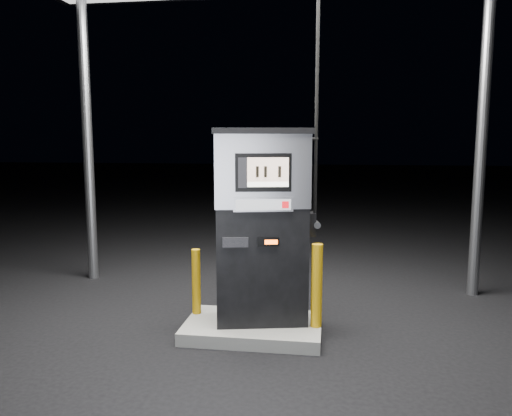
# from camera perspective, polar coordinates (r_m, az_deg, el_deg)

# --- Properties ---
(ground) EXTENTS (80.00, 80.00, 0.00)m
(ground) POSITION_cam_1_polar(r_m,az_deg,el_deg) (6.10, -0.33, -14.20)
(ground) COLOR black
(ground) RESTS_ON ground
(pump_island) EXTENTS (1.60, 1.00, 0.15)m
(pump_island) POSITION_cam_1_polar(r_m,az_deg,el_deg) (6.07, -0.33, -13.55)
(pump_island) COLOR slate
(pump_island) RESTS_ON ground
(fuel_dispenser) EXTENTS (1.31, 0.89, 4.70)m
(fuel_dispenser) POSITION_cam_1_polar(r_m,az_deg,el_deg) (5.82, 0.64, -1.82)
(fuel_dispenser) COLOR black
(fuel_dispenser) RESTS_ON pump_island
(bollard_left) EXTENTS (0.14, 0.14, 0.81)m
(bollard_left) POSITION_cam_1_polar(r_m,az_deg,el_deg) (6.25, -6.84, -8.34)
(bollard_left) COLOR #C38C0A
(bollard_left) RESTS_ON pump_island
(bollard_right) EXTENTS (0.14, 0.14, 0.97)m
(bollard_right) POSITION_cam_1_polar(r_m,az_deg,el_deg) (5.80, 6.95, -8.80)
(bollard_right) COLOR #C38C0A
(bollard_right) RESTS_ON pump_island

